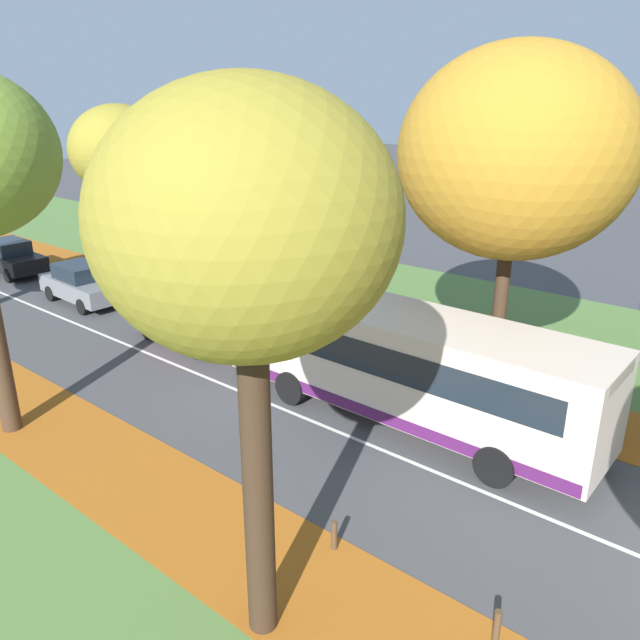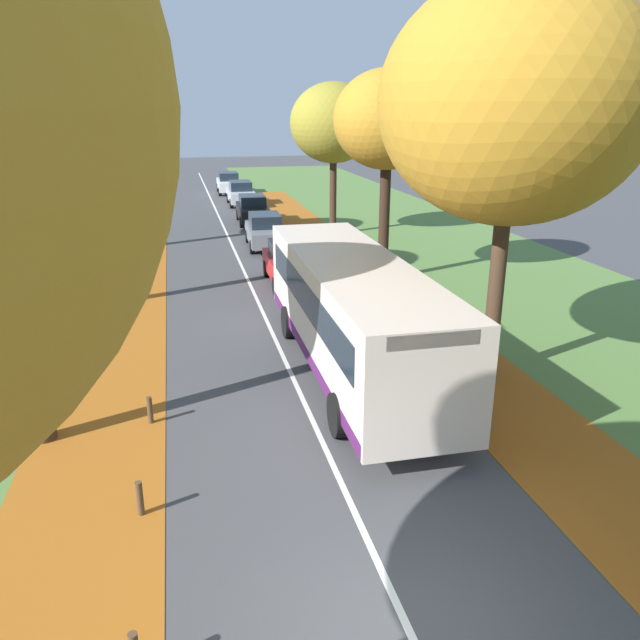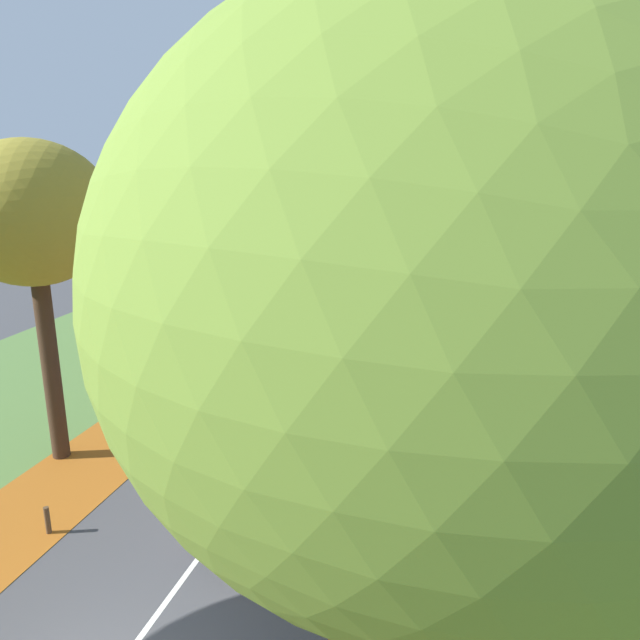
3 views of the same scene
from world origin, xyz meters
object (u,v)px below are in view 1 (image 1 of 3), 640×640
(bollard_fourth, at_px, (334,535))
(bus, at_px, (404,361))
(tree_right_mid, at_px, (263,156))
(bollard_third, at_px, (497,627))
(car_grey_following, at_px, (82,284))
(tree_right_near, at_px, (516,154))
(tree_left_near, at_px, (247,227))
(tree_right_far, at_px, (120,150))
(car_red_lead, at_px, (188,320))
(car_black_third_in_line, at_px, (11,257))

(bollard_fourth, relative_size, bus, 0.06)
(tree_right_mid, bearing_deg, bollard_third, -123.21)
(bus, height_order, car_grey_following, bus)
(car_grey_following, bearing_deg, tree_right_mid, -62.18)
(tree_right_near, distance_m, tree_right_mid, 9.54)
(tree_left_near, bearing_deg, bus, 15.08)
(tree_right_far, relative_size, bus, 0.75)
(tree_left_near, relative_size, bollard_third, 13.11)
(tree_right_far, distance_m, bollard_fourth, 22.33)
(tree_right_near, bearing_deg, car_grey_following, 101.71)
(tree_left_near, distance_m, tree_right_mid, 15.14)
(car_red_lead, bearing_deg, car_grey_following, 89.96)
(tree_right_near, height_order, bollard_fourth, tree_right_near)
(tree_right_far, relative_size, car_black_third_in_line, 1.83)
(bollard_third, distance_m, car_grey_following, 21.21)
(tree_right_near, distance_m, bus, 6.15)
(car_grey_following, bearing_deg, tree_right_far, 30.95)
(tree_right_mid, xyz_separation_m, bollard_third, (-8.88, -13.57, -5.76))
(tree_left_near, bearing_deg, car_grey_following, 67.43)
(tree_right_near, bearing_deg, car_black_third_in_line, 97.86)
(bollard_fourth, height_order, car_grey_following, car_grey_following)
(bus, distance_m, car_black_third_in_line, 22.17)
(car_red_lead, bearing_deg, bollard_fourth, -115.93)
(bollard_fourth, bearing_deg, car_black_third_in_line, 77.44)
(tree_right_far, bearing_deg, bus, -102.60)
(tree_right_far, distance_m, car_grey_following, 6.80)
(tree_left_near, distance_m, bollard_fourth, 6.66)
(tree_right_mid, xyz_separation_m, bus, (-3.68, -8.49, -4.39))
(bollard_fourth, bearing_deg, car_red_lead, 64.07)
(tree_right_near, xyz_separation_m, car_red_lead, (-3.42, 9.76, -5.91))
(tree_right_mid, distance_m, car_grey_following, 9.51)
(bollard_third, height_order, car_grey_following, car_grey_following)
(car_grey_following, bearing_deg, bollard_third, -104.16)
(car_red_lead, relative_size, car_black_third_in_line, 0.99)
(car_grey_following, bearing_deg, tree_left_near, -112.57)
(tree_right_mid, bearing_deg, tree_right_far, 88.04)
(tree_right_mid, distance_m, bus, 10.24)
(bollard_third, xyz_separation_m, bollard_fourth, (0.09, 3.33, -0.01))
(tree_right_near, relative_size, car_grey_following, 2.23)
(bollard_third, bearing_deg, tree_right_mid, 56.79)
(tree_right_far, distance_m, car_red_lead, 11.15)
(tree_left_near, distance_m, car_black_third_in_line, 25.90)
(tree_right_far, bearing_deg, car_grey_following, -149.05)
(car_black_third_in_line, bearing_deg, bollard_third, -101.24)
(tree_right_far, relative_size, bollard_fourth, 12.22)
(tree_right_mid, height_order, car_black_third_in_line, tree_right_mid)
(tree_left_near, distance_m, bollard_third, 7.32)
(tree_right_near, distance_m, bollard_third, 11.46)
(tree_left_near, relative_size, tree_right_near, 0.89)
(car_red_lead, bearing_deg, tree_left_near, -124.12)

